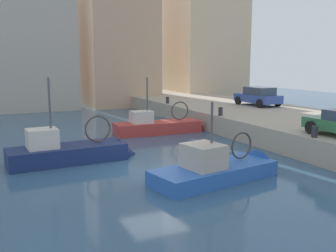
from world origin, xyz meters
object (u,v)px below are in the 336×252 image
Objects in this scene: fishing_boat_navy at (74,159)px; parked_car_blue at (258,96)px; fishing_boat_red at (162,131)px; fishing_boat_blue at (222,175)px; mooring_bollard_mid at (220,111)px; mooring_bollard_south at (315,132)px; mooring_bollard_north at (167,100)px.

fishing_boat_navy is 17.35m from parked_car_blue.
fishing_boat_navy is at bearing -144.29° from fishing_boat_red.
fishing_boat_red is 1.67× the size of parked_car_blue.
parked_car_blue is at bearing 9.98° from fishing_boat_red.
fishing_boat_blue is 11.54× the size of mooring_bollard_mid.
fishing_boat_blue is 5.48m from mooring_bollard_south.
parked_car_blue is at bearing 63.29° from mooring_bollard_south.
mooring_bollard_north is at bearing 90.00° from mooring_bollard_mid.
parked_car_blue is (11.14, 11.90, 1.80)m from fishing_boat_blue.
fishing_boat_navy reaches higher than mooring_bollard_south.
mooring_bollard_mid is (5.31, 8.32, 1.33)m from fishing_boat_blue.
fishing_boat_navy is at bearing -163.75° from mooring_bollard_mid.
fishing_boat_blue is at bearing -48.01° from fishing_boat_navy.
fishing_boat_red is 6.98m from mooring_bollard_north.
fishing_boat_red is at bearing 35.71° from fishing_boat_navy.
mooring_bollard_south is at bearing -26.47° from fishing_boat_navy.
fishing_boat_red reaches higher than mooring_bollard_south.
fishing_boat_red is (2.04, 10.30, -0.03)m from fishing_boat_blue.
fishing_boat_blue is at bearing -122.55° from mooring_bollard_mid.
mooring_bollard_north is (-5.83, 4.42, -0.47)m from parked_car_blue.
mooring_bollard_mid is at bearing -31.22° from fishing_boat_red.
mooring_bollard_north is at bearing 47.22° from fishing_boat_navy.
fishing_boat_navy is 0.96× the size of fishing_boat_red.
fishing_boat_blue reaches higher than parked_car_blue.
mooring_bollard_mid is at bearing -148.42° from parked_car_blue.
mooring_bollard_north is at bearing 61.48° from fishing_boat_red.
parked_car_blue is at bearing 31.58° from mooring_bollard_mid.
mooring_bollard_north is (0.00, 16.00, 0.00)m from mooring_bollard_south.
fishing_boat_red is at bearing -170.02° from parked_car_blue.
mooring_bollard_south is 1.00× the size of mooring_bollard_mid.
fishing_boat_red is 4.06m from mooring_bollard_mid.
mooring_bollard_south is at bearing -90.00° from mooring_bollard_north.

